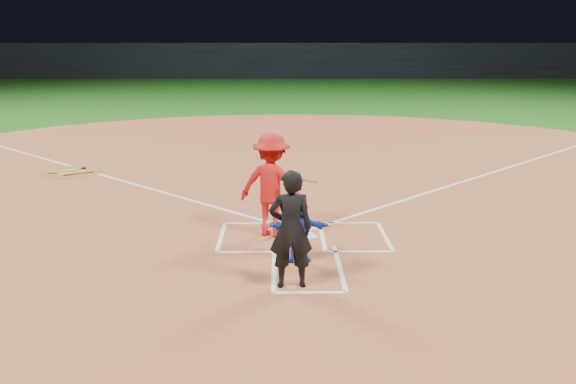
{
  "coord_description": "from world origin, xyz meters",
  "views": [
    {
      "loc": [
        -0.46,
        -11.87,
        3.79
      ],
      "look_at": [
        -0.3,
        -0.4,
        1.0
      ],
      "focal_mm": 40.0,
      "sensor_mm": 36.0,
      "label": 1
    }
  ],
  "objects_px": {
    "catcher": "(299,230)",
    "umpire": "(291,229)",
    "on_deck_circle": "(72,172)",
    "home_plate": "(303,236)",
    "batter_at_plate": "(272,185)"
  },
  "relations": [
    {
      "from": "home_plate",
      "to": "umpire",
      "type": "distance_m",
      "value": 2.7
    },
    {
      "from": "catcher",
      "to": "batter_at_plate",
      "type": "xyz_separation_m",
      "value": [
        -0.48,
        1.54,
        0.44
      ]
    },
    {
      "from": "catcher",
      "to": "home_plate",
      "type": "bearing_deg",
      "value": -96.47
    },
    {
      "from": "on_deck_circle",
      "to": "catcher",
      "type": "height_order",
      "value": "catcher"
    },
    {
      "from": "home_plate",
      "to": "batter_at_plate",
      "type": "distance_m",
      "value": 1.17
    },
    {
      "from": "batter_at_plate",
      "to": "home_plate",
      "type": "bearing_deg",
      "value": -12.31
    },
    {
      "from": "home_plate",
      "to": "on_deck_circle",
      "type": "height_order",
      "value": "home_plate"
    },
    {
      "from": "catcher",
      "to": "batter_at_plate",
      "type": "relative_size",
      "value": 0.57
    },
    {
      "from": "umpire",
      "to": "batter_at_plate",
      "type": "relative_size",
      "value": 0.92
    },
    {
      "from": "umpire",
      "to": "home_plate",
      "type": "bearing_deg",
      "value": -101.58
    },
    {
      "from": "home_plate",
      "to": "on_deck_circle",
      "type": "relative_size",
      "value": 0.35
    },
    {
      "from": "on_deck_circle",
      "to": "batter_at_plate",
      "type": "bearing_deg",
      "value": -46.02
    },
    {
      "from": "home_plate",
      "to": "on_deck_circle",
      "type": "xyz_separation_m",
      "value": [
        -6.4,
        6.13,
        -0.0
      ]
    },
    {
      "from": "on_deck_circle",
      "to": "catcher",
      "type": "xyz_separation_m",
      "value": [
        6.28,
        -7.54,
        0.56
      ]
    },
    {
      "from": "catcher",
      "to": "umpire",
      "type": "relative_size",
      "value": 0.61
    }
  ]
}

